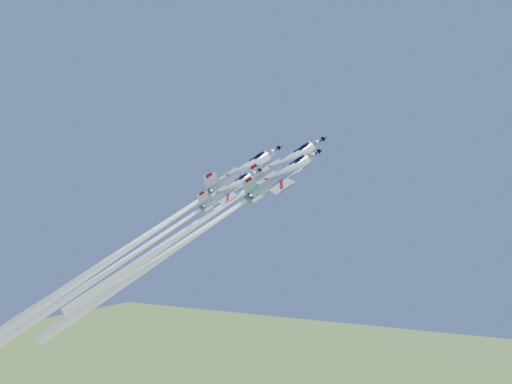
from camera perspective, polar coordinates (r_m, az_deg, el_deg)
The scene contains 4 objects.
jet_lead at distance 107.42m, azimuth -4.74°, elevation -2.37°, with size 30.64×34.15×39.14m.
jet_left at distance 110.84m, azimuth -10.16°, elevation -3.81°, with size 32.81×36.98×42.57m.
jet_right at distance 98.61m, azimuth -6.03°, elevation -4.23°, with size 29.74×33.39×38.39m.
jet_slot at distance 105.44m, azimuth -12.06°, elevation -6.04°, with size 29.72×34.25×39.77m.
Camera 1 is at (52.60, -93.72, 77.69)m, focal length 40.00 mm.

